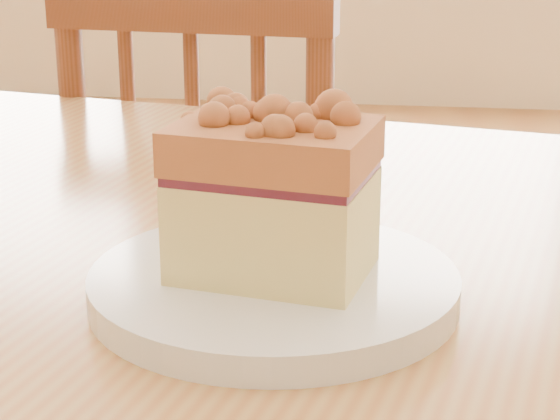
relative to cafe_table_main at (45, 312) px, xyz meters
name	(u,v)px	position (x,y,z in m)	size (l,w,h in m)	color
cafe_table_main	(45,312)	(0.00, 0.00, 0.00)	(1.41, 1.08, 0.75)	#BB8E48
cafe_chair_main	(229,272)	(0.05, 0.59, -0.20)	(0.45, 0.45, 0.91)	brown
plate	(274,287)	(0.22, -0.15, 0.10)	(0.24, 0.24, 0.02)	white
cake_slice	(273,190)	(0.22, -0.15, 0.17)	(0.14, 0.11, 0.12)	#E3CD80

